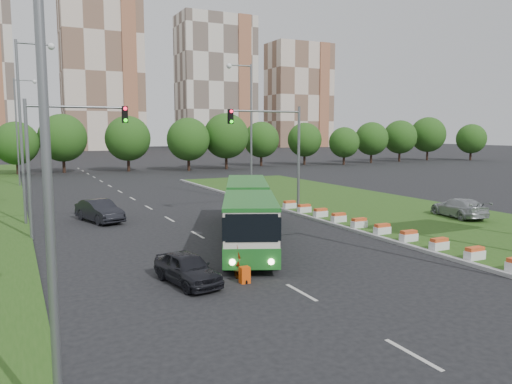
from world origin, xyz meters
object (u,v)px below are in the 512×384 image
traffic_mast_left (58,146)px  car_left_far (100,211)px  articulated_bus (243,211)px  car_left_near (187,268)px  pedestrian (237,256)px  car_median (459,208)px  shopping_trolley (245,275)px  traffic_mast_median (280,143)px

traffic_mast_left → car_left_far: bearing=55.9°
articulated_bus → car_left_near: bearing=-105.4°
car_left_near → articulated_bus: bearing=40.7°
traffic_mast_left → pedestrian: bearing=-63.8°
car_median → shopping_trolley: (-19.87, -6.95, -0.49)m
traffic_mast_median → pedestrian: (-9.21, -13.07, -4.43)m
car_median → traffic_mast_median: bearing=-23.3°
car_median → traffic_mast_left: bearing=-3.0°
traffic_mast_median → car_left_far: traffic_mast_median is taller
pedestrian → shopping_trolley: (-0.03, -0.87, -0.58)m
car_median → shopping_trolley: car_median is taller
shopping_trolley → pedestrian: bearing=87.9°
traffic_mast_left → shopping_trolley: bearing=-65.4°
traffic_mast_left → articulated_bus: bearing=-29.1°
articulated_bus → car_left_far: bearing=149.2°
articulated_bus → car_median: articulated_bus is taller
car_left_far → car_median: (23.00, -10.11, 0.07)m
traffic_mast_left → shopping_trolley: 15.09m
car_median → shopping_trolley: size_ratio=6.90×
traffic_mast_median → traffic_mast_left: same height
traffic_mast_left → car_left_near: 13.42m
car_left_near → car_median: 22.81m
traffic_mast_median → articulated_bus: traffic_mast_median is taller
traffic_mast_left → car_median: bearing=-13.1°
car_left_near → car_median: bearing=5.4°
traffic_mast_left → shopping_trolley: size_ratio=11.77×
articulated_bus → shopping_trolley: bearing=-90.0°
articulated_bus → car_median: bearing=21.3°
articulated_bus → shopping_trolley: articulated_bus is taller
car_left_far → traffic_mast_left: bearing=-140.8°
pedestrian → articulated_bus: bearing=-17.1°
car_median → pedestrian: pedestrian is taller
car_left_near → car_left_far: car_left_far is taller
articulated_bus → car_left_near: 8.84m
articulated_bus → car_median: 16.45m
car_median → pedestrian: size_ratio=2.55×
traffic_mast_left → articulated_bus: (9.37, -5.21, -3.75)m
traffic_mast_median → articulated_bus: size_ratio=0.50×
traffic_mast_median → car_left_far: 13.56m
car_left_near → shopping_trolley: 2.36m
traffic_mast_median → car_left_far: (-12.37, 3.11, -4.59)m
traffic_mast_left → articulated_bus: size_ratio=0.50×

